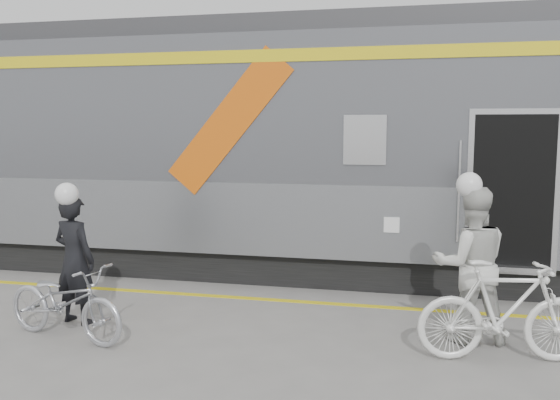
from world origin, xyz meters
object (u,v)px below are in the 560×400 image
(woman, at_px, (471,265))
(man, at_px, (74,259))
(bicycle_right, at_px, (504,311))
(bicycle_left, at_px, (65,302))

(woman, bearing_deg, man, -4.52)
(bicycle_right, bearing_deg, man, 78.92)
(bicycle_left, relative_size, bicycle_right, 0.94)
(bicycle_left, height_order, woman, woman)
(man, distance_m, bicycle_right, 5.03)
(woman, xyz_separation_m, bicycle_right, (0.30, -0.55, -0.35))
(bicycle_right, bearing_deg, woman, 19.01)
(man, xyz_separation_m, bicycle_right, (5.02, -0.13, -0.27))
(bicycle_left, xyz_separation_m, woman, (4.52, 0.97, 0.44))
(man, height_order, bicycle_right, man)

